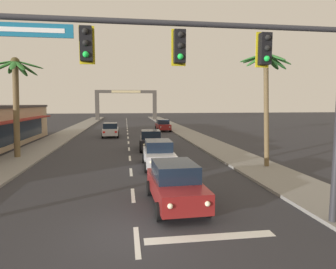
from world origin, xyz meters
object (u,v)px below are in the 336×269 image
object	(u,v)px
sedan_parked_nearest_kerb	(163,125)
town_gateway_arch	(126,101)
palm_left_second	(16,88)
palm_right_second	(266,78)
sedan_third_in_queue	(159,154)
sedan_lead_at_stop_bar	(175,184)
traffic_signal_mast	(234,68)
sedan_fifth_in_queue	(151,140)
sedan_oncoming_far	(111,130)

from	to	relation	value
sedan_parked_nearest_kerb	town_gateway_arch	size ratio (longest dim) A/B	0.31
palm_left_second	palm_right_second	xyz separation A→B (m)	(16.09, -5.55, 0.46)
sedan_third_in_queue	sedan_parked_nearest_kerb	xyz separation A→B (m)	(3.32, 23.66, 0.00)
sedan_lead_at_stop_bar	traffic_signal_mast	bearing A→B (deg)	-64.49
palm_right_second	town_gateway_arch	distance (m)	54.97
traffic_signal_mast	palm_left_second	distance (m)	17.65
traffic_signal_mast	sedan_third_in_queue	world-z (taller)	traffic_signal_mast
sedan_third_in_queue	sedan_fifth_in_queue	world-z (taller)	same
sedan_lead_at_stop_bar	palm_right_second	bearing A→B (deg)	40.98
sedan_lead_at_stop_bar	town_gateway_arch	size ratio (longest dim) A/B	0.31
palm_left_second	palm_right_second	distance (m)	17.02
sedan_fifth_in_queue	town_gateway_arch	xyz separation A→B (m)	(-1.87, 46.08, 3.71)
traffic_signal_mast	sedan_lead_at_stop_bar	bearing A→B (deg)	115.51
palm_left_second	sedan_parked_nearest_kerb	bearing A→B (deg)	56.14
sedan_fifth_in_queue	sedan_oncoming_far	world-z (taller)	same
sedan_fifth_in_queue	palm_left_second	distance (m)	11.03
traffic_signal_mast	sedan_oncoming_far	bearing A→B (deg)	100.44
sedan_lead_at_stop_bar	sedan_oncoming_far	size ratio (longest dim) A/B	1.01
sedan_fifth_in_queue	palm_left_second	xyz separation A→B (m)	(-9.82, -2.73, 4.21)
sedan_fifth_in_queue	sedan_lead_at_stop_bar	bearing A→B (deg)	-90.97
sedan_lead_at_stop_bar	sedan_parked_nearest_kerb	bearing A→B (deg)	83.57
sedan_parked_nearest_kerb	palm_right_second	bearing A→B (deg)	-83.04
palm_left_second	town_gateway_arch	bearing A→B (deg)	80.74
sedan_fifth_in_queue	sedan_parked_nearest_kerb	distance (m)	17.01
sedan_third_in_queue	palm_left_second	distance (m)	11.40
town_gateway_arch	traffic_signal_mast	bearing A→B (deg)	-87.33
sedan_lead_at_stop_bar	sedan_parked_nearest_kerb	size ratio (longest dim) A/B	1.01
sedan_third_in_queue	sedan_oncoming_far	size ratio (longest dim) A/B	1.00
traffic_signal_mast	palm_left_second	bearing A→B (deg)	128.04
sedan_third_in_queue	palm_right_second	xyz separation A→B (m)	(6.37, -1.31, 4.67)
traffic_signal_mast	sedan_fifth_in_queue	size ratio (longest dim) A/B	2.31
traffic_signal_mast	sedan_lead_at_stop_bar	world-z (taller)	traffic_signal_mast
sedan_lead_at_stop_bar	palm_left_second	xyz separation A→B (m)	(-9.59, 11.19, 4.21)
sedan_third_in_queue	traffic_signal_mast	bearing A→B (deg)	-83.15
town_gateway_arch	sedan_oncoming_far	bearing A→B (deg)	-93.29
sedan_parked_nearest_kerb	palm_left_second	distance (m)	23.78
town_gateway_arch	sedan_lead_at_stop_bar	bearing A→B (deg)	-88.44
palm_left_second	palm_right_second	size ratio (longest dim) A/B	1.00
town_gateway_arch	palm_left_second	bearing A→B (deg)	-99.26
sedan_lead_at_stop_bar	town_gateway_arch	world-z (taller)	town_gateway_arch
traffic_signal_mast	sedan_third_in_queue	xyz separation A→B (m)	(-1.16, 9.67, -4.21)
traffic_signal_mast	palm_right_second	distance (m)	9.86
traffic_signal_mast	sedan_lead_at_stop_bar	size ratio (longest dim) A/B	2.32
sedan_oncoming_far	palm_left_second	bearing A→B (deg)	-114.26
sedan_fifth_in_queue	town_gateway_arch	world-z (taller)	town_gateway_arch
sedan_third_in_queue	sedan_fifth_in_queue	xyz separation A→B (m)	(0.11, 6.96, 0.00)
traffic_signal_mast	sedan_fifth_in_queue	world-z (taller)	traffic_signal_mast
sedan_lead_at_stop_bar	palm_left_second	bearing A→B (deg)	130.57
sedan_lead_at_stop_bar	sedan_fifth_in_queue	size ratio (longest dim) A/B	1.00
sedan_fifth_in_queue	sedan_parked_nearest_kerb	xyz separation A→B (m)	(3.22, 16.70, 0.00)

